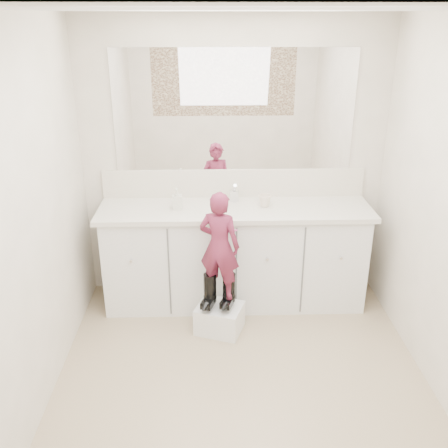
{
  "coord_description": "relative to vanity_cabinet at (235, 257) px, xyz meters",
  "views": [
    {
      "loc": [
        -0.21,
        -2.67,
        2.37
      ],
      "look_at": [
        -0.11,
        0.74,
        0.94
      ],
      "focal_mm": 40.0,
      "sensor_mm": 36.0,
      "label": 1
    }
  ],
  "objects": [
    {
      "name": "floor",
      "position": [
        0.0,
        -1.23,
        -0.42
      ],
      "size": [
        3.0,
        3.0,
        0.0
      ],
      "primitive_type": "plane",
      "color": "#998B64",
      "rests_on": "ground"
    },
    {
      "name": "ceiling",
      "position": [
        0.0,
        -1.23,
        1.97
      ],
      "size": [
        3.0,
        3.0,
        0.0
      ],
      "primitive_type": "plane",
      "rotation": [
        3.14,
        0.0,
        0.0
      ],
      "color": "white",
      "rests_on": "wall_back"
    },
    {
      "name": "wall_back",
      "position": [
        0.0,
        0.27,
        0.77
      ],
      "size": [
        2.6,
        0.0,
        2.6
      ],
      "primitive_type": "plane",
      "rotation": [
        1.57,
        0.0,
        0.0
      ],
      "color": "beige",
      "rests_on": "floor"
    },
    {
      "name": "wall_front",
      "position": [
        0.0,
        -2.73,
        0.77
      ],
      "size": [
        2.6,
        0.0,
        2.6
      ],
      "primitive_type": "plane",
      "rotation": [
        -1.57,
        0.0,
        0.0
      ],
      "color": "beige",
      "rests_on": "floor"
    },
    {
      "name": "wall_left",
      "position": [
        -1.3,
        -1.23,
        0.78
      ],
      "size": [
        0.0,
        3.0,
        3.0
      ],
      "primitive_type": "plane",
      "rotation": [
        1.57,
        0.0,
        1.57
      ],
      "color": "beige",
      "rests_on": "floor"
    },
    {
      "name": "vanity_cabinet",
      "position": [
        0.0,
        0.0,
        0.0
      ],
      "size": [
        2.2,
        0.55,
        0.85
      ],
      "primitive_type": "cube",
      "color": "silver",
      "rests_on": "floor"
    },
    {
      "name": "countertop",
      "position": [
        0.0,
        -0.01,
        0.45
      ],
      "size": [
        2.28,
        0.58,
        0.04
      ],
      "primitive_type": "cube",
      "color": "beige",
      "rests_on": "vanity_cabinet"
    },
    {
      "name": "backsplash",
      "position": [
        0.0,
        0.26,
        0.59
      ],
      "size": [
        2.28,
        0.03,
        0.25
      ],
      "primitive_type": "cube",
      "color": "beige",
      "rests_on": "countertop"
    },
    {
      "name": "mirror",
      "position": [
        0.0,
        0.26,
        1.22
      ],
      "size": [
        2.0,
        0.02,
        1.0
      ],
      "primitive_type": "cube",
      "color": "white",
      "rests_on": "wall_back"
    },
    {
      "name": "dot_panel",
      "position": [
        0.0,
        -2.71,
        1.22
      ],
      "size": [
        2.0,
        0.01,
        1.2
      ],
      "primitive_type": "cube",
      "color": "#472819",
      "rests_on": "wall_front"
    },
    {
      "name": "faucet",
      "position": [
        0.0,
        0.15,
        0.52
      ],
      "size": [
        0.08,
        0.08,
        0.1
      ],
      "primitive_type": "cylinder",
      "color": "silver",
      "rests_on": "countertop"
    },
    {
      "name": "cup",
      "position": [
        0.25,
        0.01,
        0.52
      ],
      "size": [
        0.13,
        0.13,
        0.1
      ],
      "primitive_type": "imported",
      "rotation": [
        0.0,
        0.0,
        0.25
      ],
      "color": "beige",
      "rests_on": "countertop"
    },
    {
      "name": "soap_bottle",
      "position": [
        -0.48,
        -0.02,
        0.55
      ],
      "size": [
        0.09,
        0.09,
        0.18
      ],
      "primitive_type": "imported",
      "rotation": [
        0.0,
        0.0,
        0.08
      ],
      "color": "beige",
      "rests_on": "countertop"
    },
    {
      "name": "step_stool",
      "position": [
        -0.14,
        -0.48,
        -0.31
      ],
      "size": [
        0.43,
        0.39,
        0.22
      ],
      "primitive_type": "cube",
      "rotation": [
        0.0,
        0.0,
        -0.34
      ],
      "color": "silver",
      "rests_on": "floor"
    },
    {
      "name": "boot_left",
      "position": [
        -0.22,
        -0.48,
        -0.06
      ],
      "size": [
        0.17,
        0.22,
        0.29
      ],
      "primitive_type": null,
      "rotation": [
        0.0,
        0.0,
        -0.34
      ],
      "color": "black",
      "rests_on": "step_stool"
    },
    {
      "name": "boot_right",
      "position": [
        -0.07,
        -0.48,
        -0.06
      ],
      "size": [
        0.17,
        0.22,
        0.29
      ],
      "primitive_type": null,
      "rotation": [
        0.0,
        0.0,
        -0.34
      ],
      "color": "black",
      "rests_on": "step_stool"
    },
    {
      "name": "toddler",
      "position": [
        -0.14,
        -0.48,
        0.33
      ],
      "size": [
        0.37,
        0.3,
        0.87
      ],
      "primitive_type": "imported",
      "rotation": [
        0.0,
        0.0,
        2.8
      ],
      "color": "#AC345E",
      "rests_on": "step_stool"
    },
    {
      "name": "toothbrush",
      "position": [
        -0.07,
        -0.48,
        0.45
      ],
      "size": [
        0.13,
        0.06,
        0.06
      ],
      "primitive_type": "cylinder",
      "rotation": [
        0.0,
        1.22,
        -0.34
      ],
      "color": "#D854A4",
      "rests_on": "toddler"
    }
  ]
}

